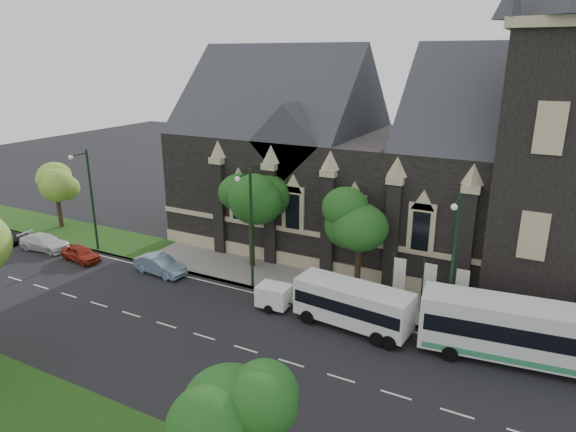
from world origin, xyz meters
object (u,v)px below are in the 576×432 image
Objects in this scene: street_lamp_mid at (250,223)px; tree_walk_right at (364,214)px; banner_flag_right at (459,288)px; box_trailer at (274,296)px; street_lamp_near at (453,258)px; car_far_red at (81,253)px; car_far_black at (4,235)px; tree_walk_far at (58,183)px; car_far_white at (45,242)px; shuttle_bus at (353,304)px; tree_park_east at (249,411)px; banner_flag_left at (397,276)px; street_lamp_far at (90,195)px; banner_flag_center at (427,282)px; tree_walk_left at (254,199)px; tour_coach at (536,334)px; sedan at (160,265)px.

tree_walk_right is at bearing 26.65° from street_lamp_mid.
box_trailer is (-11.28, -3.82, -1.43)m from banner_flag_right.
street_lamp_near is 2.31× the size of car_far_red.
car_far_black is (-9.97, -0.13, -0.04)m from car_far_red.
tree_walk_far is 1.31× the size of car_far_white.
shuttle_bus is at bearing -11.78° from street_lamp_mid.
tree_park_east is 18.46m from banner_flag_left.
banner_flag_center is (28.29, 1.91, -2.73)m from street_lamp_far.
banner_flag_left is 4.13m from shuttle_bus.
car_far_black is at bearing 97.66° from car_far_red.
banner_flag_left is at bearing -1.97° from tree_walk_far.
box_trailer is at bearing -173.15° from shuttle_bus.
tree_walk_left is 1.01× the size of shuttle_bus.
street_lamp_far is 2.84× the size of box_trailer.
box_trailer reaches higher than car_far_black.
car_far_black is at bearing -173.67° from banner_flag_center.
tree_park_east is 19.32m from street_lamp_mid.
tree_walk_right is 6.36m from banner_flag_center.
shuttle_bus is at bearing -27.43° from tree_walk_left.
tour_coach is 10.31m from shuttle_bus.
box_trailer is 0.70× the size of sedan.
tour_coach is at bearing -23.71° from banner_flag_center.
shuttle_bus is 5.66m from box_trailer.
street_lamp_mid is 10.81m from banner_flag_left.
shuttle_bus reaches higher than sedan.
tour_coach is (18.90, -1.00, -3.18)m from street_lamp_mid.
street_lamp_far is at bearing -175.85° from banner_flag_left.
banner_flag_center is (5.08, -1.71, -3.43)m from tree_walk_right.
street_lamp_mid is 2.84× the size of box_trailer.
car_far_black is (-25.38, -2.27, -4.49)m from street_lamp_mid.
street_lamp_far is 1.19× the size of shuttle_bus.
tree_walk_far is 17.07m from sedan.
banner_flag_right is at bearing -75.32° from car_far_red.
tree_park_east is 38.47m from car_far_black.
street_lamp_near is 1.00× the size of street_lamp_mid.
banner_flag_center is (12.29, 1.91, -2.73)m from street_lamp_mid.
street_lamp_mid is 20.81m from car_far_white.
tree_park_east is 18.91m from banner_flag_right.
box_trailer is 0.66× the size of car_far_white.
street_lamp_near is (37.82, -3.08, 0.49)m from tree_walk_far.
tour_coach is at bearing -5.45° from tree_walk_far.
banner_flag_right is 1.26× the size of box_trailer.
banner_flag_left is 4.00m from banner_flag_right.
street_lamp_near and street_lamp_far have the same top height.
street_lamp_far reaches higher than banner_flag_right.
tree_walk_right is at bearing 0.06° from tree_walk_left.
banner_flag_left is 8.35m from box_trailer.
tree_walk_far reaches higher than tour_coach.
banner_flag_left is at bearing 71.46° from shuttle_bus.
tree_walk_right is at bearing 0.99° from tree_walk_far.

